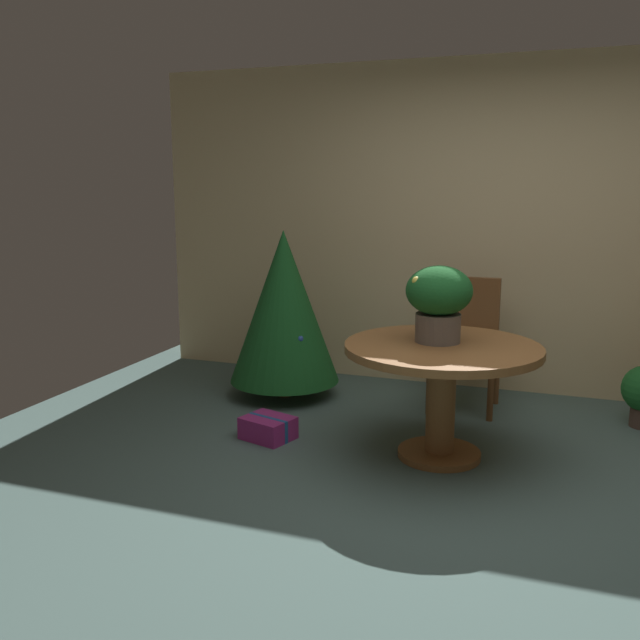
# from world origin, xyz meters

# --- Properties ---
(ground_plane) EXTENTS (6.60, 6.60, 0.00)m
(ground_plane) POSITION_xyz_m (0.00, 0.00, 0.00)
(ground_plane) COLOR #4C6660
(back_wall_panel) EXTENTS (6.00, 0.10, 2.60)m
(back_wall_panel) POSITION_xyz_m (0.00, 2.20, 1.30)
(back_wall_panel) COLOR beige
(back_wall_panel) RESTS_ON ground_plane
(round_dining_table) EXTENTS (1.17, 1.17, 0.71)m
(round_dining_table) POSITION_xyz_m (-0.24, 0.58, 0.55)
(round_dining_table) COLOR brown
(round_dining_table) RESTS_ON ground_plane
(flower_vase) EXTENTS (0.40, 0.40, 0.46)m
(flower_vase) POSITION_xyz_m (-0.29, 0.64, 0.97)
(flower_vase) COLOR #665B51
(flower_vase) RESTS_ON round_dining_table
(wooden_chair_far) EXTENTS (0.48, 0.45, 0.96)m
(wooden_chair_far) POSITION_xyz_m (-0.24, 1.64, 0.54)
(wooden_chair_far) COLOR brown
(wooden_chair_far) RESTS_ON ground_plane
(holiday_tree) EXTENTS (0.85, 0.85, 1.30)m
(holiday_tree) POSITION_xyz_m (-1.61, 1.39, 0.71)
(holiday_tree) COLOR brown
(holiday_tree) RESTS_ON ground_plane
(gift_box_purple) EXTENTS (0.37, 0.33, 0.15)m
(gift_box_purple) POSITION_xyz_m (-1.35, 0.50, 0.07)
(gift_box_purple) COLOR #9E287A
(gift_box_purple) RESTS_ON ground_plane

